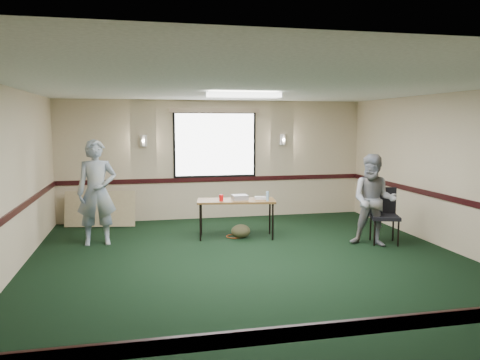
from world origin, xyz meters
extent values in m
plane|color=black|center=(0.00, 0.00, 0.00)|extent=(8.00, 8.00, 0.00)
plane|color=#CCB193|center=(0.00, 4.00, 1.35)|extent=(7.00, 0.00, 7.00)
plane|color=#CCB193|center=(0.00, -4.00, 1.35)|extent=(7.00, 0.00, 7.00)
plane|color=#CCB193|center=(3.50, 0.00, 1.35)|extent=(0.00, 8.00, 8.00)
plane|color=silver|center=(0.00, 0.00, 2.70)|extent=(8.00, 8.00, 0.00)
cube|color=black|center=(0.00, 3.98, 0.90)|extent=(7.00, 0.03, 0.10)
cube|color=black|center=(0.00, -3.98, 0.90)|extent=(7.00, 0.03, 0.10)
cube|color=black|center=(-3.48, 0.00, 0.90)|extent=(0.03, 8.00, 0.10)
cube|color=black|center=(3.48, 0.00, 0.90)|extent=(0.03, 8.00, 0.10)
cube|color=black|center=(0.00, 3.98, 1.70)|extent=(1.90, 0.01, 1.50)
cube|color=white|center=(0.00, 3.97, 1.70)|extent=(1.80, 0.02, 1.40)
cube|color=tan|center=(0.00, 3.97, 2.47)|extent=(2.05, 0.08, 0.10)
cylinder|color=silver|center=(-1.60, 3.94, 1.80)|extent=(0.16, 0.16, 0.25)
cylinder|color=silver|center=(1.60, 3.94, 1.80)|extent=(0.16, 0.16, 0.25)
cube|color=white|center=(0.00, 1.00, 2.64)|extent=(1.20, 0.32, 0.08)
cube|color=#503817|center=(0.08, 2.02, 0.71)|extent=(1.54, 0.82, 0.04)
cylinder|color=black|center=(-0.62, 1.90, 0.35)|extent=(0.04, 0.04, 0.69)
cylinder|color=black|center=(0.71, 1.68, 0.35)|extent=(0.04, 0.04, 0.69)
cylinder|color=black|center=(-0.55, 2.36, 0.35)|extent=(0.04, 0.04, 0.69)
cylinder|color=black|center=(0.78, 2.14, 0.35)|extent=(0.04, 0.04, 0.69)
cube|color=#9C9BA4|center=(0.15, 2.01, 0.78)|extent=(0.29, 0.25, 0.09)
cube|color=silver|center=(0.55, 1.99, 0.76)|extent=(0.23, 0.20, 0.05)
cylinder|color=red|center=(-0.22, 1.94, 0.79)|extent=(0.08, 0.08, 0.12)
cylinder|color=#80ACD1|center=(0.63, 1.77, 0.82)|extent=(0.05, 0.05, 0.18)
ellipsoid|color=#454327|center=(0.16, 1.98, 0.13)|extent=(0.45, 0.40, 0.26)
torus|color=#C64A18|center=(0.06, 2.09, 0.01)|extent=(0.41, 0.41, 0.02)
cube|color=tan|center=(-2.54, 3.60, 0.38)|extent=(1.49, 0.47, 0.75)
cube|color=black|center=(2.63, 1.03, 0.49)|extent=(0.61, 0.61, 0.06)
cube|color=black|center=(2.70, 1.25, 0.76)|extent=(0.48, 0.20, 0.49)
cylinder|color=black|center=(2.37, 0.89, 0.23)|extent=(0.03, 0.03, 0.45)
cylinder|color=black|center=(2.76, 0.77, 0.23)|extent=(0.03, 0.03, 0.45)
cylinder|color=black|center=(2.50, 1.29, 0.23)|extent=(0.03, 0.03, 0.45)
cylinder|color=black|center=(2.89, 1.16, 0.23)|extent=(0.03, 0.03, 0.45)
imported|color=#47639C|center=(-2.46, 2.07, 0.95)|extent=(0.72, 0.50, 1.89)
imported|color=#809CC7|center=(2.35, 0.92, 0.82)|extent=(1.00, 0.95, 1.64)
camera|label=1|loc=(-1.71, -6.57, 2.17)|focal=35.00mm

